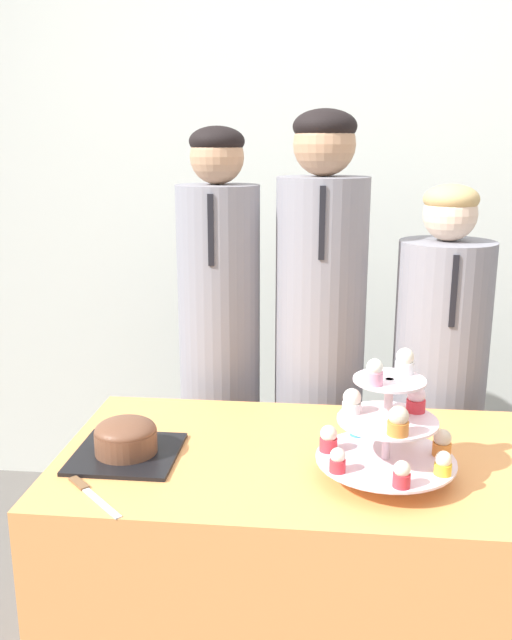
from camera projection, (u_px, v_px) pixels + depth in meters
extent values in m
cube|color=silver|center=(335.00, 192.00, 2.84)|extent=(9.00, 0.06, 2.70)
cube|color=#EF9951|center=(327.00, 589.00, 1.81)|extent=(1.38, 0.70, 0.78)
cube|color=black|center=(127.00, 453.00, 1.72)|extent=(0.26, 0.26, 0.01)
cylinder|color=brown|center=(126.00, 441.00, 1.71)|extent=(0.16, 0.16, 0.06)
ellipsoid|color=brown|center=(125.00, 430.00, 1.70)|extent=(0.15, 0.15, 0.05)
cube|color=silver|center=(101.00, 503.00, 1.49)|extent=(0.12, 0.12, 0.00)
cube|color=brown|center=(79.00, 484.00, 1.57)|extent=(0.06, 0.06, 0.01)
cylinder|color=silver|center=(387.00, 429.00, 1.57)|extent=(0.02, 0.02, 0.25)
cylinder|color=silver|center=(385.00, 459.00, 1.59)|extent=(0.33, 0.33, 0.01)
cylinder|color=silver|center=(387.00, 420.00, 1.57)|extent=(0.23, 0.23, 0.01)
cylinder|color=silver|center=(390.00, 380.00, 1.54)|extent=(0.17, 0.17, 0.01)
cylinder|color=yellow|center=(408.00, 433.00, 1.70)|extent=(0.04, 0.04, 0.02)
sphere|color=white|center=(409.00, 424.00, 1.69)|extent=(0.04, 0.04, 0.04)
cylinder|color=#3893DB|center=(358.00, 430.00, 1.71)|extent=(0.04, 0.04, 0.03)
sphere|color=#F4E5C6|center=(358.00, 421.00, 1.71)|extent=(0.04, 0.04, 0.04)
cylinder|color=#E5333D|center=(328.00, 444.00, 1.63)|extent=(0.04, 0.04, 0.03)
sphere|color=#F4E5C6|center=(329.00, 434.00, 1.62)|extent=(0.04, 0.04, 0.04)
cylinder|color=#E5333D|center=(337.00, 466.00, 1.52)|extent=(0.04, 0.04, 0.03)
sphere|color=white|center=(338.00, 455.00, 1.51)|extent=(0.03, 0.03, 0.03)
cylinder|color=#E5333D|center=(401.00, 480.00, 1.45)|extent=(0.04, 0.04, 0.03)
sphere|color=#F4E5C6|center=(402.00, 469.00, 1.45)|extent=(0.04, 0.04, 0.04)
cylinder|color=yellow|center=(443.00, 469.00, 1.51)|extent=(0.04, 0.04, 0.03)
sphere|color=#F4E5C6|center=(443.00, 459.00, 1.50)|extent=(0.04, 0.04, 0.04)
cylinder|color=orange|center=(442.00, 449.00, 1.60)|extent=(0.04, 0.04, 0.03)
sphere|color=beige|center=(443.00, 438.00, 1.59)|extent=(0.04, 0.04, 0.04)
cylinder|color=orange|center=(398.00, 428.00, 1.48)|extent=(0.05, 0.05, 0.03)
sphere|color=beige|center=(399.00, 416.00, 1.47)|extent=(0.05, 0.05, 0.05)
cylinder|color=#E5333D|center=(416.00, 405.00, 1.61)|extent=(0.05, 0.05, 0.03)
sphere|color=silver|center=(416.00, 395.00, 1.60)|extent=(0.04, 0.04, 0.04)
cylinder|color=white|center=(352.00, 407.00, 1.60)|extent=(0.05, 0.05, 0.02)
sphere|color=white|center=(352.00, 397.00, 1.60)|extent=(0.04, 0.04, 0.04)
cylinder|color=pink|center=(374.00, 378.00, 1.50)|extent=(0.04, 0.04, 0.03)
sphere|color=white|center=(375.00, 367.00, 1.49)|extent=(0.04, 0.04, 0.04)
cylinder|color=white|center=(404.00, 368.00, 1.58)|extent=(0.04, 0.04, 0.03)
sphere|color=#F4E5C6|center=(405.00, 357.00, 1.57)|extent=(0.04, 0.04, 0.04)
cylinder|color=gray|center=(220.00, 392.00, 2.35)|extent=(0.27, 0.27, 1.42)
sphere|color=tan|center=(217.00, 157.00, 2.15)|extent=(0.17, 0.17, 0.17)
ellipsoid|color=black|center=(217.00, 141.00, 2.14)|extent=(0.18, 0.18, 0.10)
cube|color=black|center=(211.00, 230.00, 2.07)|extent=(0.02, 0.01, 0.22)
cylinder|color=gray|center=(318.00, 392.00, 2.31)|extent=(0.30, 0.30, 1.44)
sphere|color=tan|center=(324.00, 144.00, 2.10)|extent=(0.20, 0.20, 0.20)
ellipsoid|color=black|center=(325.00, 126.00, 2.09)|extent=(0.20, 0.20, 0.11)
cube|color=black|center=(322.00, 223.00, 2.02)|extent=(0.02, 0.01, 0.22)
cylinder|color=gray|center=(435.00, 424.00, 2.29)|extent=(0.31, 0.31, 1.25)
sphere|color=beige|center=(450.00, 214.00, 2.12)|extent=(0.17, 0.17, 0.17)
ellipsoid|color=tan|center=(451.00, 199.00, 2.10)|extent=(0.17, 0.17, 0.09)
cube|color=black|center=(454.00, 291.00, 2.02)|extent=(0.02, 0.01, 0.22)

